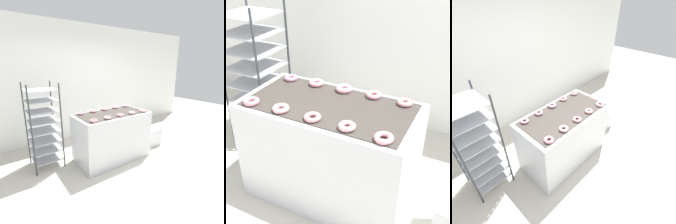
% 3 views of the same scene
% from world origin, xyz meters
% --- Properties ---
extents(ground_plane, '(14.00, 14.00, 0.00)m').
position_xyz_m(ground_plane, '(0.00, 0.00, 0.00)').
color(ground_plane, beige).
extents(wall_back, '(8.00, 0.05, 2.80)m').
position_xyz_m(wall_back, '(0.00, 2.12, 1.40)').
color(wall_back, white).
rests_on(wall_back, ground_plane).
extents(fryer_machine, '(1.41, 0.73, 0.94)m').
position_xyz_m(fryer_machine, '(0.00, 0.61, 0.47)').
color(fryer_machine, silver).
rests_on(fryer_machine, ground_plane).
extents(baking_rack_cart, '(0.52, 0.53, 1.54)m').
position_xyz_m(baking_rack_cart, '(-1.15, 1.11, 0.78)').
color(baking_rack_cart, '#33383D').
rests_on(baking_rack_cart, ground_plane).
extents(glaze_bin, '(0.37, 0.32, 0.40)m').
position_xyz_m(glaze_bin, '(1.12, 0.59, 0.20)').
color(glaze_bin, silver).
rests_on(glaze_bin, ground_plane).
extents(donut_near_leftmost, '(0.13, 0.13, 0.04)m').
position_xyz_m(donut_near_leftmost, '(-0.55, 0.35, 0.96)').
color(donut_near_leftmost, '#DA7D89').
rests_on(donut_near_leftmost, fryer_machine).
extents(donut_near_left, '(0.13, 0.13, 0.04)m').
position_xyz_m(donut_near_left, '(-0.28, 0.36, 0.96)').
color(donut_near_left, pink).
rests_on(donut_near_left, fryer_machine).
extents(donut_near_center, '(0.13, 0.13, 0.04)m').
position_xyz_m(donut_near_center, '(-0.00, 0.36, 0.96)').
color(donut_near_center, '#D18287').
rests_on(donut_near_center, fryer_machine).
extents(donut_near_right, '(0.12, 0.12, 0.04)m').
position_xyz_m(donut_near_right, '(0.27, 0.36, 0.96)').
color(donut_near_right, '#D49297').
rests_on(donut_near_right, fryer_machine).
extents(donut_near_rightmost, '(0.13, 0.13, 0.04)m').
position_xyz_m(donut_near_rightmost, '(0.54, 0.35, 0.96)').
color(donut_near_rightmost, pink).
rests_on(donut_near_rightmost, fryer_machine).
extents(donut_far_leftmost, '(0.12, 0.12, 0.04)m').
position_xyz_m(donut_far_leftmost, '(-0.53, 0.87, 0.96)').
color(donut_far_leftmost, pink).
rests_on(donut_far_leftmost, fryer_machine).
extents(donut_far_left, '(0.13, 0.13, 0.04)m').
position_xyz_m(donut_far_left, '(-0.27, 0.87, 0.96)').
color(donut_far_left, pink).
rests_on(donut_far_left, fryer_machine).
extents(donut_far_center, '(0.14, 0.14, 0.04)m').
position_xyz_m(donut_far_center, '(-0.00, 0.87, 0.96)').
color(donut_far_center, pink).
rests_on(donut_far_center, fryer_machine).
extents(donut_far_right, '(0.13, 0.13, 0.04)m').
position_xyz_m(donut_far_right, '(0.26, 0.89, 0.96)').
color(donut_far_right, '#D28892').
rests_on(donut_far_right, fryer_machine).
extents(donut_far_rightmost, '(0.12, 0.12, 0.04)m').
position_xyz_m(donut_far_rightmost, '(0.53, 0.87, 0.96)').
color(donut_far_rightmost, pink).
rests_on(donut_far_rightmost, fryer_machine).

